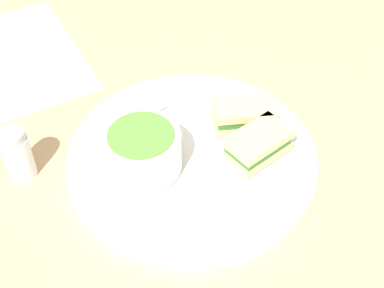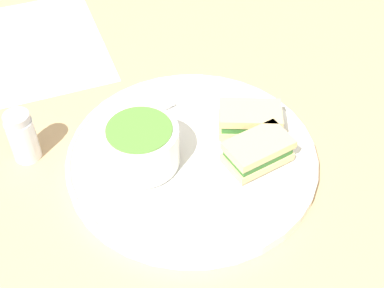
{
  "view_description": "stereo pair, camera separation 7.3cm",
  "coord_description": "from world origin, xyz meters",
  "px_view_note": "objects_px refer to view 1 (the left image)",
  "views": [
    {
      "loc": [
        -0.13,
        -0.49,
        0.56
      ],
      "look_at": [
        0.0,
        0.0,
        0.04
      ],
      "focal_mm": 50.0,
      "sensor_mm": 36.0,
      "label": 1
    },
    {
      "loc": [
        -0.06,
        -0.5,
        0.56
      ],
      "look_at": [
        0.0,
        0.0,
        0.04
      ],
      "focal_mm": 50.0,
      "sensor_mm": 36.0,
      "label": 2
    }
  ],
  "objects_px": {
    "spoon": "(117,133)",
    "sandwich_half_near": "(258,144)",
    "soup_bowl": "(142,150)",
    "sandwich_half_far": "(244,114)",
    "salt_shaker": "(17,154)"
  },
  "relations": [
    {
      "from": "sandwich_half_near",
      "to": "soup_bowl",
      "type": "bearing_deg",
      "value": 173.41
    },
    {
      "from": "soup_bowl",
      "to": "sandwich_half_far",
      "type": "height_order",
      "value": "soup_bowl"
    },
    {
      "from": "spoon",
      "to": "sandwich_half_near",
      "type": "relative_size",
      "value": 1.08
    },
    {
      "from": "sandwich_half_near",
      "to": "sandwich_half_far",
      "type": "relative_size",
      "value": 1.08
    },
    {
      "from": "soup_bowl",
      "to": "sandwich_half_near",
      "type": "distance_m",
      "value": 0.16
    },
    {
      "from": "sandwich_half_near",
      "to": "spoon",
      "type": "bearing_deg",
      "value": 154.57
    },
    {
      "from": "sandwich_half_near",
      "to": "salt_shaker",
      "type": "height_order",
      "value": "salt_shaker"
    },
    {
      "from": "soup_bowl",
      "to": "salt_shaker",
      "type": "xyz_separation_m",
      "value": [
        -0.16,
        0.05,
        -0.01
      ]
    },
    {
      "from": "soup_bowl",
      "to": "salt_shaker",
      "type": "distance_m",
      "value": 0.17
    },
    {
      "from": "spoon",
      "to": "sandwich_half_far",
      "type": "bearing_deg",
      "value": 144.82
    },
    {
      "from": "spoon",
      "to": "sandwich_half_near",
      "type": "distance_m",
      "value": 0.2
    },
    {
      "from": "soup_bowl",
      "to": "sandwich_half_near",
      "type": "bearing_deg",
      "value": -6.59
    },
    {
      "from": "soup_bowl",
      "to": "salt_shaker",
      "type": "height_order",
      "value": "soup_bowl"
    },
    {
      "from": "spoon",
      "to": "salt_shaker",
      "type": "xyz_separation_m",
      "value": [
        -0.14,
        -0.02,
        0.01
      ]
    },
    {
      "from": "soup_bowl",
      "to": "salt_shaker",
      "type": "bearing_deg",
      "value": 163.65
    }
  ]
}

